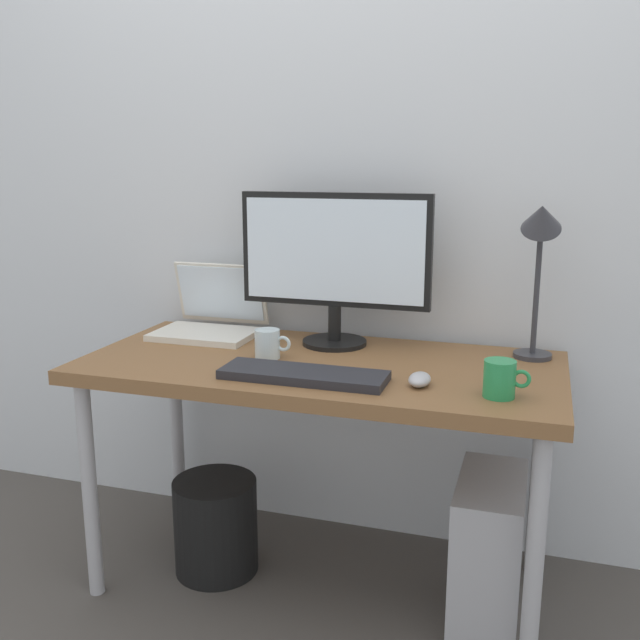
{
  "coord_description": "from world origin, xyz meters",
  "views": [
    {
      "loc": [
        0.59,
        -1.86,
        1.27
      ],
      "look_at": [
        0.0,
        0.0,
        0.83
      ],
      "focal_mm": 39.8,
      "sensor_mm": 36.0,
      "label": 1
    }
  ],
  "objects": [
    {
      "name": "ground_plane",
      "position": [
        0.0,
        0.0,
        0.0
      ],
      "size": [
        6.0,
        6.0,
        0.0
      ],
      "primitive_type": "plane",
      "color": "#4C4742"
    },
    {
      "name": "back_wall",
      "position": [
        0.0,
        0.38,
        1.3
      ],
      "size": [
        4.4,
        0.04,
        2.6
      ],
      "primitive_type": "cube",
      "color": "silver",
      "rests_on": "ground_plane"
    },
    {
      "name": "desk",
      "position": [
        0.0,
        0.0,
        0.64
      ],
      "size": [
        1.36,
        0.64,
        0.71
      ],
      "color": "brown",
      "rests_on": "ground_plane"
    },
    {
      "name": "monitor",
      "position": [
        -0.01,
        0.19,
        0.97
      ],
      "size": [
        0.59,
        0.2,
        0.47
      ],
      "color": "black",
      "rests_on": "desk"
    },
    {
      "name": "laptop",
      "position": [
        -0.44,
        0.21,
        0.76
      ],
      "size": [
        0.32,
        0.28,
        0.23
      ],
      "color": "silver",
      "rests_on": "desk"
    },
    {
      "name": "desk_lamp",
      "position": [
        0.58,
        0.19,
        1.04
      ],
      "size": [
        0.11,
        0.16,
        0.47
      ],
      "color": "#333338",
      "rests_on": "desk"
    },
    {
      "name": "keyboard",
      "position": [
        0.01,
        -0.18,
        0.72
      ],
      "size": [
        0.44,
        0.14,
        0.02
      ],
      "primitive_type": "cube",
      "color": "#232328",
      "rests_on": "desk"
    },
    {
      "name": "mouse",
      "position": [
        0.31,
        -0.14,
        0.72
      ],
      "size": [
        0.06,
        0.09,
        0.03
      ],
      "primitive_type": "ellipsoid",
      "color": "#B2B2B7",
      "rests_on": "desk"
    },
    {
      "name": "coffee_mug",
      "position": [
        0.51,
        -0.17,
        0.75
      ],
      "size": [
        0.11,
        0.08,
        0.09
      ],
      "color": "#268C4C",
      "rests_on": "desk"
    },
    {
      "name": "glass_cup",
      "position": [
        -0.15,
        -0.02,
        0.75
      ],
      "size": [
        0.11,
        0.07,
        0.08
      ],
      "color": "silver",
      "rests_on": "desk"
    },
    {
      "name": "computer_tower",
      "position": [
        0.5,
        -0.03,
        0.21
      ],
      "size": [
        0.18,
        0.36,
        0.42
      ],
      "primitive_type": "cube",
      "color": "#B2B2B7",
      "rests_on": "ground_plane"
    },
    {
      "name": "wastebasket",
      "position": [
        -0.33,
        -0.04,
        0.15
      ],
      "size": [
        0.26,
        0.26,
        0.3
      ],
      "primitive_type": "cylinder",
      "color": "black",
      "rests_on": "ground_plane"
    }
  ]
}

